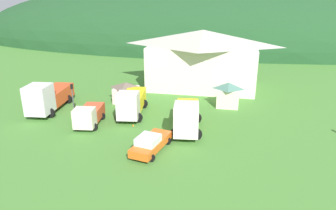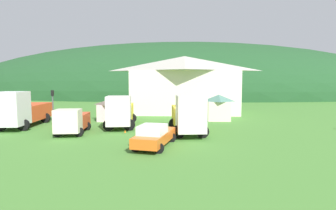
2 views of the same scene
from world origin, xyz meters
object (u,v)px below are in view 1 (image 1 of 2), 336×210
light_truck_cream (89,115)px  heavy_rig_white (48,97)px  heavy_rig_striped (187,116)px  traffic_cone_near_pickup (133,126)px  play_shed_pink (126,92)px  flatbed_truck_yellow (131,102)px  play_shed_cream (228,94)px  traffic_light_west (73,97)px  depot_building (202,58)px  service_pickup_orange (151,143)px

light_truck_cream → heavy_rig_white: bearing=-122.4°
light_truck_cream → heavy_rig_striped: (10.34, 0.30, 0.56)m
traffic_cone_near_pickup → heavy_rig_white: bearing=168.0°
play_shed_pink → flatbed_truck_yellow: size_ratio=0.41×
play_shed_pink → traffic_cone_near_pickup: bearing=-66.9°
play_shed_cream → traffic_light_west: traffic_light_west is taller
traffic_light_west → traffic_cone_near_pickup: traffic_light_west is taller
depot_building → traffic_light_west: (-12.97, -14.54, -1.94)m
heavy_rig_white → play_shed_pink: bearing=117.0°
heavy_rig_white → heavy_rig_striped: heavy_rig_white is taller
flatbed_truck_yellow → service_pickup_orange: (4.24, -8.02, -0.78)m
depot_building → traffic_light_west: bearing=-131.7°
play_shed_pink → traffic_light_west: (-4.19, -6.00, 1.02)m
flatbed_truck_yellow → heavy_rig_striped: size_ratio=1.08×
heavy_rig_striped → service_pickup_orange: size_ratio=1.33×
light_truck_cream → heavy_rig_striped: 10.36m
heavy_rig_white → light_truck_cream: heavy_rig_white is taller
light_truck_cream → heavy_rig_striped: size_ratio=0.73×
play_shed_pink → heavy_rig_white: size_ratio=0.37×
traffic_light_west → depot_building: bearing=48.3°
depot_building → heavy_rig_white: depot_building is taller
play_shed_pink → heavy_rig_striped: bearing=-41.0°
depot_building → heavy_rig_striped: depot_building is taller
heavy_rig_striped → service_pickup_orange: heavy_rig_striped is taller
flatbed_truck_yellow → play_shed_pink: bearing=-162.1°
flatbed_truck_yellow → heavy_rig_striped: heavy_rig_striped is taller
light_truck_cream → traffic_light_west: 3.57m
depot_building → heavy_rig_white: (-16.72, -13.52, -2.53)m
traffic_light_west → traffic_cone_near_pickup: size_ratio=7.64×
heavy_rig_striped → service_pickup_orange: (-2.53, -4.71, -0.91)m
heavy_rig_white → light_truck_cream: (6.45, -3.02, -0.61)m
service_pickup_orange → traffic_light_west: traffic_light_west is taller
heavy_rig_white → light_truck_cream: bearing=59.9°
play_shed_pink → traffic_light_west: 7.38m
flatbed_truck_yellow → heavy_rig_white: bearing=-94.2°
light_truck_cream → flatbed_truck_yellow: bearing=128.0°
depot_building → traffic_cone_near_pickup: (-5.65, -15.87, -4.32)m
traffic_cone_near_pickup → light_truck_cream: bearing=-171.8°
play_shed_cream → depot_building: bearing=116.6°
play_shed_cream → light_truck_cream: play_shed_cream is taller
heavy_rig_white → flatbed_truck_yellow: bearing=88.4°
play_shed_cream → light_truck_cream: (-14.23, -8.62, -0.43)m
service_pickup_orange → traffic_cone_near_pickup: (-3.20, 5.07, -0.83)m
flatbed_truck_yellow → traffic_cone_near_pickup: size_ratio=15.25×
service_pickup_orange → flatbed_truck_yellow: bearing=-139.8°
heavy_rig_white → service_pickup_orange: size_ratio=1.57×
play_shed_cream → heavy_rig_striped: heavy_rig_striped is taller
play_shed_pink → light_truck_cream: size_ratio=0.60×
light_truck_cream → service_pickup_orange: (7.81, -4.41, -0.35)m
play_shed_cream → flatbed_truck_yellow: flatbed_truck_yellow is taller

